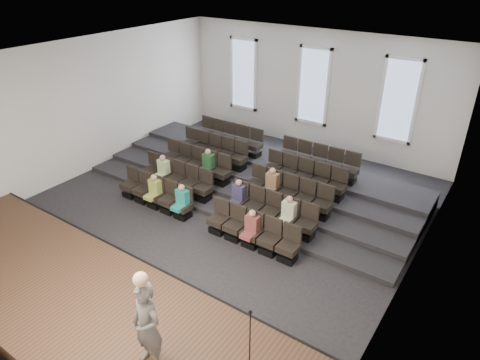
% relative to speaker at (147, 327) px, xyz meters
% --- Properties ---
extents(ground, '(14.00, 14.00, 0.00)m').
position_rel_speaker_xyz_m(ground, '(-2.78, 5.43, -1.46)').
color(ground, black).
rests_on(ground, ground).
extents(ceiling, '(12.00, 14.00, 0.02)m').
position_rel_speaker_xyz_m(ceiling, '(-2.78, 5.43, 3.55)').
color(ceiling, white).
rests_on(ceiling, ground).
extents(wall_back, '(12.00, 0.04, 5.00)m').
position_rel_speaker_xyz_m(wall_back, '(-2.78, 12.45, 1.04)').
color(wall_back, silver).
rests_on(wall_back, ground).
extents(wall_left, '(0.04, 14.00, 5.00)m').
position_rel_speaker_xyz_m(wall_left, '(-8.80, 5.43, 1.04)').
color(wall_left, silver).
rests_on(wall_left, ground).
extents(wall_right, '(0.04, 14.00, 5.00)m').
position_rel_speaker_xyz_m(wall_right, '(3.24, 5.43, 1.04)').
color(wall_right, silver).
rests_on(wall_right, ground).
extents(stage, '(11.80, 3.60, 0.50)m').
position_rel_speaker_xyz_m(stage, '(-2.78, 0.33, -1.21)').
color(stage, '#42311C').
rests_on(stage, ground).
extents(stage_lip, '(11.80, 0.06, 0.52)m').
position_rel_speaker_xyz_m(stage_lip, '(-2.78, 2.10, -1.21)').
color(stage_lip, black).
rests_on(stage_lip, ground).
extents(risers, '(11.80, 4.80, 0.60)m').
position_rel_speaker_xyz_m(risers, '(-2.78, 8.60, -1.26)').
color(risers, black).
rests_on(risers, ground).
extents(seating_rows, '(6.80, 4.70, 1.67)m').
position_rel_speaker_xyz_m(seating_rows, '(-2.78, 6.97, -0.78)').
color(seating_rows, black).
rests_on(seating_rows, ground).
extents(windows, '(8.44, 0.10, 3.24)m').
position_rel_speaker_xyz_m(windows, '(-2.78, 12.38, 1.24)').
color(windows, white).
rests_on(windows, wall_back).
extents(audience, '(5.45, 2.64, 1.10)m').
position_rel_speaker_xyz_m(audience, '(-2.78, 5.75, -0.65)').
color(audience, '#97AB44').
rests_on(audience, seating_rows).
extents(speaker, '(0.74, 0.53, 1.92)m').
position_rel_speaker_xyz_m(speaker, '(0.00, 0.00, 0.00)').
color(speaker, '#545250').
rests_on(speaker, stage).
extents(mic_stand, '(0.26, 0.26, 1.57)m').
position_rel_speaker_xyz_m(mic_stand, '(1.68, 0.90, -0.49)').
color(mic_stand, black).
rests_on(mic_stand, stage).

